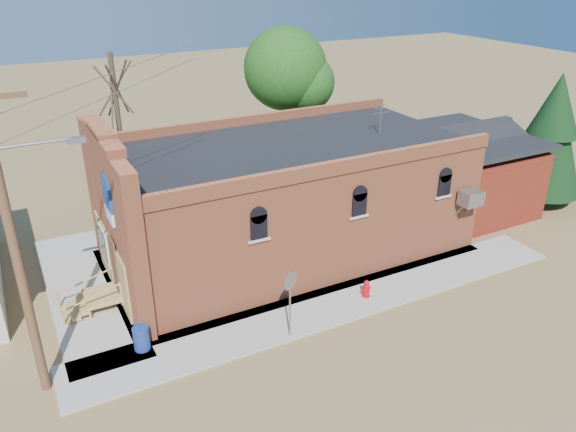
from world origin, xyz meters
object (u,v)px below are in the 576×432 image
fire_hydrant (366,289)px  brick_bar (281,199)px  trash_barrel (141,338)px  utility_pole (15,241)px  stop_sign (290,287)px

fire_hydrant → brick_bar: bearing=77.3°
fire_hydrant → trash_barrel: trash_barrel is taller
utility_pole → stop_sign: (7.27, -1.20, -2.83)m
stop_sign → trash_barrel: stop_sign is taller
stop_sign → trash_barrel: 4.92m
brick_bar → utility_pole: 10.96m
brick_bar → stop_sign: bearing=-114.6°
brick_bar → trash_barrel: (-6.94, -3.92, -1.86)m
brick_bar → trash_barrel: brick_bar is taller
stop_sign → trash_barrel: size_ratio=3.06×
fire_hydrant → trash_barrel: size_ratio=0.85×
brick_bar → utility_pole: utility_pole is taller
fire_hydrant → trash_barrel: (-7.96, 0.81, 0.06)m
brick_bar → trash_barrel: size_ratio=20.77×
stop_sign → trash_barrel: bearing=156.0°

